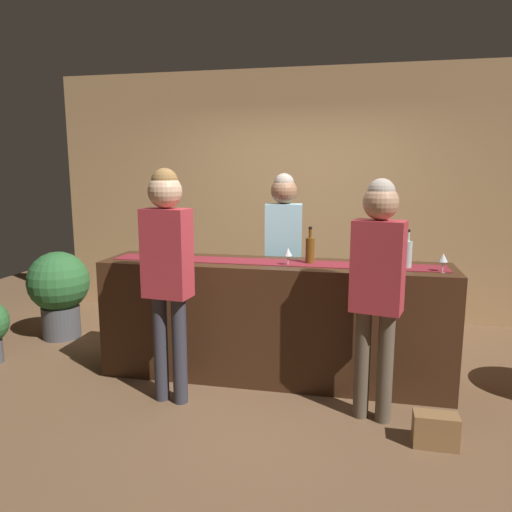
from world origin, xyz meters
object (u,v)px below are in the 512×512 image
wine_glass_mid_counter (288,253)px  customer_sipping (378,275)px  wine_bottle_clear (407,254)px  bartender (283,244)px  wine_glass_near_customer (443,258)px  potted_plant_tall (59,288)px  handbag (435,430)px  customer_browsing (167,260)px  wine_glass_far_end (154,247)px  wine_bottle_amber (310,250)px

wine_glass_mid_counter → customer_sipping: bearing=-34.5°
wine_bottle_clear → bartender: 1.21m
wine_glass_near_customer → bartender: bearing=152.0°
customer_sipping → potted_plant_tall: bearing=174.8°
bartender → handbag: bearing=123.1°
customer_sipping → customer_browsing: 1.50m
wine_bottle_clear → wine_glass_far_end: size_ratio=2.10×
wine_glass_mid_counter → bartender: 0.69m
wine_glass_mid_counter → customer_browsing: size_ratio=0.08×
wine_glass_far_end → wine_glass_mid_counter: bearing=-2.5°
customer_sipping → potted_plant_tall: customer_sipping is taller
wine_glass_far_end → potted_plant_tall: 1.56m
wine_bottle_clear → bartender: (-1.06, 0.59, -0.04)m
bartender → customer_browsing: 1.36m
wine_glass_near_customer → potted_plant_tall: wine_glass_near_customer is taller
wine_bottle_amber → potted_plant_tall: 2.77m
customer_sipping → wine_glass_far_end: bearing=178.0°
wine_glass_near_customer → bartender: 1.48m
wine_bottle_amber → wine_glass_near_customer: size_ratio=2.10×
customer_sipping → potted_plant_tall: size_ratio=1.85×
handbag → customer_sipping: bearing=144.2°
wine_bottle_clear → wine_glass_near_customer: size_ratio=2.10×
wine_glass_near_customer → handbag: (-0.10, -0.73, -0.99)m
wine_bottle_clear → customer_sipping: size_ratio=0.18×
wine_bottle_amber → potted_plant_tall: bearing=169.4°
customer_browsing → potted_plant_tall: customer_browsing is taller
bartender → wine_glass_near_customer: bearing=144.8°
wine_glass_near_customer → wine_bottle_amber: bearing=172.1°
wine_bottle_clear → customer_sipping: customer_sipping is taller
wine_glass_far_end → wine_bottle_amber: bearing=3.1°
wine_bottle_amber → wine_glass_near_customer: 1.02m
bartender → potted_plant_tall: bearing=-5.7°
wine_glass_near_customer → wine_glass_far_end: (-2.34, 0.07, 0.00)m
wine_glass_far_end → handbag: bearing=-19.7°
wine_bottle_amber → wine_glass_near_customer: (1.01, -0.14, -0.01)m
wine_glass_far_end → customer_browsing: size_ratio=0.08×
wine_glass_near_customer → customer_sipping: customer_sipping is taller
wine_bottle_clear → wine_bottle_amber: size_ratio=1.00×
wine_bottle_clear → potted_plant_tall: size_ratio=0.33×
wine_bottle_amber → handbag: size_ratio=1.08×
wine_bottle_amber → bartender: (-0.30, 0.56, -0.04)m
wine_glass_far_end → potted_plant_tall: bearing=156.8°
wine_glass_far_end → customer_browsing: 0.65m
wine_glass_mid_counter → handbag: 1.64m
wine_bottle_clear → customer_sipping: (-0.24, -0.56, -0.06)m
wine_glass_near_customer → potted_plant_tall: (-3.67, 0.64, -0.57)m
wine_glass_far_end → customer_sipping: customer_sipping is taller
bartender → customer_sipping: 1.41m
wine_glass_near_customer → customer_sipping: size_ratio=0.08×
potted_plant_tall → handbag: (3.57, -1.37, -0.42)m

